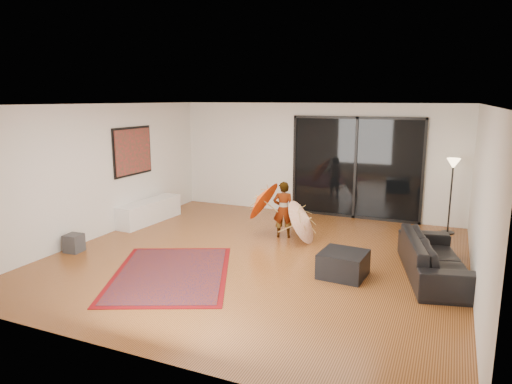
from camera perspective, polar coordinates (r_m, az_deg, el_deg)
The scene contains 17 objects.
floor at distance 8.29m, azimuth 0.26°, elevation -8.11°, with size 7.00×7.00×0.00m, color #9A572A.
ceiling at distance 7.81m, azimuth 0.28°, elevation 10.89°, with size 7.00×7.00×0.00m, color white.
wall_back at distance 11.20m, azimuth 7.37°, elevation 4.07°, with size 7.00×7.00×0.00m, color silver.
wall_front at distance 5.01m, azimuth -15.83°, elevation -5.63°, with size 7.00×7.00×0.00m, color silver.
wall_left at distance 9.84m, azimuth -18.82°, elevation 2.52°, with size 7.00×7.00×0.00m, color silver.
wall_right at distance 7.33m, azimuth 26.29°, elevation -1.00°, with size 7.00×7.00×0.00m, color silver.
sliding_door at distance 10.96m, azimuth 12.33°, elevation 2.94°, with size 3.06×0.07×2.40m.
painting at distance 10.53m, azimuth -15.13°, elevation 4.94°, with size 0.04×1.28×1.08m.
media_console at distance 10.80m, azimuth -13.21°, elevation -2.36°, with size 0.45×1.80×0.50m, color white.
speaker at distance 9.16m, azimuth -21.81°, elevation -5.95°, with size 0.29×0.29×0.33m, color #424244.
persian_rug at distance 7.65m, azimuth -10.60°, elevation -9.99°, with size 2.70×3.06×0.02m.
sofa at distance 7.86m, azimuth 21.50°, elevation -7.60°, with size 2.20×0.86×0.64m, color black.
ottoman at distance 7.51m, azimuth 10.85°, elevation -8.84°, with size 0.70×0.70×0.40m, color black.
floor_lamp at distance 10.26m, azimuth 23.35°, elevation 2.02°, with size 0.27×0.27×1.60m.
child at distance 9.31m, azimuth 3.43°, elevation -2.20°, with size 0.42×0.28×1.16m, color #999999.
parasol_orange at distance 9.42m, azimuth 0.20°, elevation -1.05°, with size 0.63×0.91×0.91m.
parasol_white at distance 9.00m, azimuth 6.69°, elevation -3.24°, with size 0.60×0.91×0.96m.
Camera 1 is at (3.08, -7.17, 2.79)m, focal length 32.00 mm.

